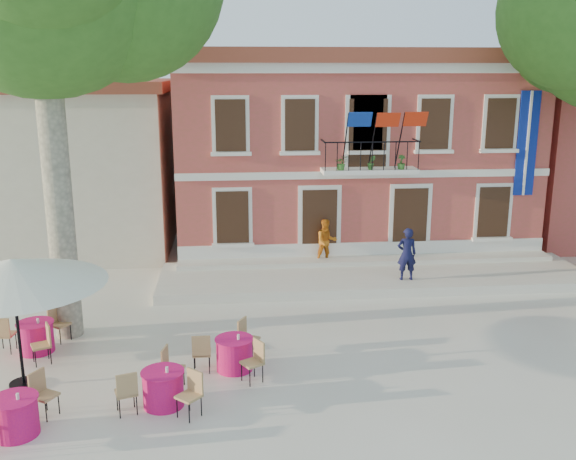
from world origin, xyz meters
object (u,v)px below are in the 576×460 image
(patio_umbrella, at_px, (12,272))
(cafe_table_3, at_px, (234,352))
(cafe_table_1, at_px, (163,387))
(cafe_table_2, at_px, (15,415))
(cafe_table_0, at_px, (36,335))
(pedestrian_navy, at_px, (407,254))
(pedestrian_orange, at_px, (326,241))

(patio_umbrella, distance_m, cafe_table_3, 5.16)
(cafe_table_3, bearing_deg, cafe_table_1, -134.13)
(cafe_table_1, bearing_deg, cafe_table_3, 45.87)
(cafe_table_1, distance_m, cafe_table_2, 2.83)
(patio_umbrella, height_order, cafe_table_0, patio_umbrella)
(cafe_table_0, height_order, cafe_table_3, same)
(pedestrian_navy, bearing_deg, cafe_table_2, 40.12)
(pedestrian_navy, height_order, pedestrian_orange, pedestrian_navy)
(patio_umbrella, bearing_deg, pedestrian_navy, 28.98)
(pedestrian_orange, bearing_deg, cafe_table_3, -120.88)
(pedestrian_navy, bearing_deg, cafe_table_0, 22.07)
(patio_umbrella, xyz_separation_m, cafe_table_1, (3.17, -1.15, -2.20))
(cafe_table_1, distance_m, cafe_table_3, 2.13)
(pedestrian_orange, height_order, cafe_table_2, pedestrian_orange)
(pedestrian_orange, bearing_deg, patio_umbrella, -142.83)
(cafe_table_1, bearing_deg, cafe_table_2, -162.21)
(cafe_table_0, xyz_separation_m, cafe_table_1, (3.38, -2.94, 0.00))
(cafe_table_2, height_order, cafe_table_3, same)
(patio_umbrella, xyz_separation_m, pedestrian_orange, (7.87, 7.61, -1.56))
(pedestrian_orange, bearing_deg, cafe_table_1, -125.10)
(cafe_table_3, bearing_deg, pedestrian_orange, 65.99)
(cafe_table_1, xyz_separation_m, cafe_table_2, (-2.69, -0.86, -0.01))
(pedestrian_orange, xyz_separation_m, cafe_table_0, (-8.09, -5.82, -0.64))
(cafe_table_2, bearing_deg, patio_umbrella, 103.28)
(pedestrian_navy, height_order, cafe_table_2, pedestrian_navy)
(cafe_table_1, bearing_deg, cafe_table_0, 138.98)
(cafe_table_0, height_order, cafe_table_1, same)
(cafe_table_2, bearing_deg, pedestrian_orange, 52.46)
(pedestrian_orange, distance_m, cafe_table_2, 12.16)
(pedestrian_navy, distance_m, cafe_table_1, 9.73)
(pedestrian_orange, xyz_separation_m, cafe_table_1, (-4.70, -8.76, -0.64))
(patio_umbrella, xyz_separation_m, cafe_table_3, (4.65, 0.38, -2.20))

